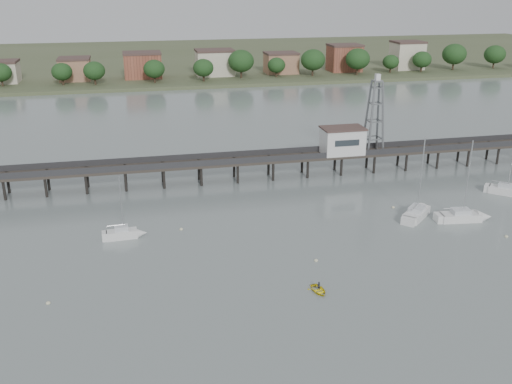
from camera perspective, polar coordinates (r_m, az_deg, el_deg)
ground_plane at (r=58.27m, az=5.87°, el=-18.27°), size 500.00×500.00×0.00m
pier at (r=109.05m, az=-3.83°, el=2.97°), size 150.00×5.00×5.50m
pier_building at (r=114.47m, az=8.64°, el=5.12°), size 8.40×5.40×5.30m
lattice_tower at (r=115.87m, az=11.79°, el=7.37°), size 3.20×3.20×15.50m
sailboat_e at (r=112.40m, az=24.17°, el=0.02°), size 6.80×6.56×12.18m
sailboat_d at (r=98.02m, az=20.47°, el=-2.33°), size 8.79×3.46×14.12m
sailboat_c at (r=97.68m, az=16.01°, el=-1.88°), size 8.01×7.72×14.20m
sailboat_b at (r=87.93m, az=-12.77°, el=-4.08°), size 6.11×2.12×10.15m
yellow_dinghy at (r=72.34m, az=6.27°, el=-9.87°), size 2.23×0.96×3.03m
dinghy_occupant at (r=72.34m, az=6.27°, el=-9.87°), size 0.68×1.21×0.27m
mooring_buoys at (r=83.36m, az=-1.29°, el=-5.39°), size 82.09×20.18×0.39m
far_shore at (r=285.18m, az=-9.46°, el=12.96°), size 500.00×170.00×10.40m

